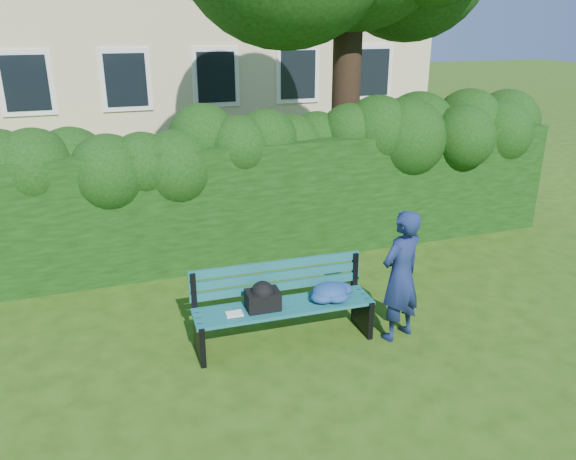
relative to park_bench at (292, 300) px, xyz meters
name	(u,v)px	position (x,y,z in m)	size (l,w,h in m)	color
ground	(304,318)	(0.31, 0.39, -0.50)	(80.00, 80.00, 0.00)	#29490F
hedge	(253,199)	(0.31, 2.59, 0.40)	(10.00, 1.00, 1.80)	black
park_bench	(292,300)	(0.00, 0.00, 0.00)	(2.04, 0.64, 0.89)	#0F474D
man_reading	(401,276)	(1.17, -0.35, 0.27)	(0.56, 0.37, 1.54)	navy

